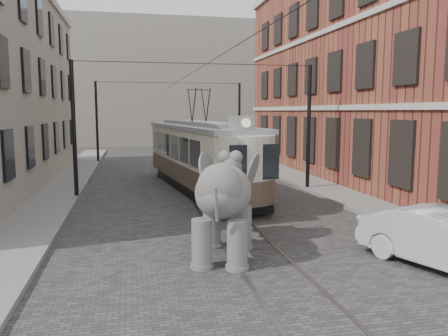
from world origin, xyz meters
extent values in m
plane|color=#464441|center=(0.00, 0.00, 0.00)|extent=(120.00, 120.00, 0.00)
cube|color=slate|center=(6.00, 0.00, 0.07)|extent=(2.00, 60.00, 0.15)
cube|color=slate|center=(-6.50, 0.00, 0.07)|extent=(2.00, 60.00, 0.15)
cube|color=brown|center=(11.00, 9.00, 6.00)|extent=(8.00, 26.00, 12.00)
cube|color=gray|center=(0.00, 40.00, 7.00)|extent=(28.00, 10.00, 14.00)
imported|color=#B4B5BA|center=(4.24, -5.11, 0.72)|extent=(3.04, 4.62, 1.44)
camera|label=1|loc=(-3.23, -14.32, 3.83)|focal=35.94mm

